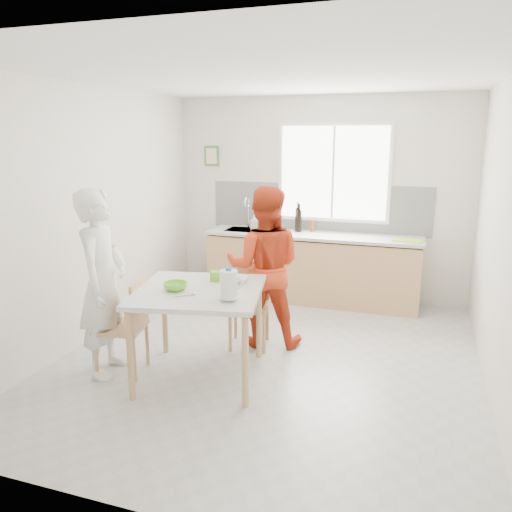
# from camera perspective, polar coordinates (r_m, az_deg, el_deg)

# --- Properties ---
(ground) EXTENTS (4.50, 4.50, 0.00)m
(ground) POSITION_cam_1_polar(r_m,az_deg,el_deg) (5.10, 1.50, -11.66)
(ground) COLOR #B7B7B2
(ground) RESTS_ON ground
(room_shell) EXTENTS (4.50, 4.50, 4.50)m
(room_shell) POSITION_cam_1_polar(r_m,az_deg,el_deg) (4.65, 1.63, 7.02)
(room_shell) COLOR silver
(room_shell) RESTS_ON ground
(window) EXTENTS (1.50, 0.06, 1.30)m
(window) POSITION_cam_1_polar(r_m,az_deg,el_deg) (6.76, 8.85, 9.37)
(window) COLOR white
(window) RESTS_ON room_shell
(backsplash) EXTENTS (3.00, 0.02, 0.65)m
(backsplash) POSITION_cam_1_polar(r_m,az_deg,el_deg) (6.86, 7.07, 5.49)
(backsplash) COLOR white
(backsplash) RESTS_ON room_shell
(picture_frame) EXTENTS (0.22, 0.03, 0.28)m
(picture_frame) POSITION_cam_1_polar(r_m,az_deg,el_deg) (7.26, -5.10, 11.32)
(picture_frame) COLOR #407D39
(picture_frame) RESTS_ON room_shell
(kitchen_counter) EXTENTS (2.84, 0.64, 1.37)m
(kitchen_counter) POSITION_cam_1_polar(r_m,az_deg,el_deg) (6.74, 6.34, -1.64)
(kitchen_counter) COLOR tan
(kitchen_counter) RESTS_ON ground
(dining_table) EXTENTS (1.30, 1.30, 0.85)m
(dining_table) POSITION_cam_1_polar(r_m,az_deg,el_deg) (4.51, -6.50, -4.83)
(dining_table) COLOR silver
(dining_table) RESTS_ON ground
(chair_left) EXTENTS (0.49, 0.49, 0.90)m
(chair_left) POSITION_cam_1_polar(r_m,az_deg,el_deg) (4.79, -14.45, -7.38)
(chair_left) COLOR tan
(chair_left) RESTS_ON ground
(chair_far) EXTENTS (0.48, 0.48, 0.89)m
(chair_far) POSITION_cam_1_polar(r_m,az_deg,el_deg) (5.29, -0.69, -5.02)
(chair_far) COLOR tan
(chair_far) RESTS_ON ground
(person_white) EXTENTS (0.53, 0.70, 1.73)m
(person_white) POSITION_cam_1_polar(r_m,az_deg,el_deg) (4.76, -17.11, -3.00)
(person_white) COLOR white
(person_white) RESTS_ON ground
(person_red) EXTENTS (0.93, 0.79, 1.68)m
(person_red) POSITION_cam_1_polar(r_m,az_deg,el_deg) (5.21, 0.97, -1.25)
(person_red) COLOR red
(person_red) RESTS_ON ground
(bowl_green) EXTENTS (0.25, 0.25, 0.07)m
(bowl_green) POSITION_cam_1_polar(r_m,az_deg,el_deg) (4.47, -9.19, -3.43)
(bowl_green) COLOR #75CA2E
(bowl_green) RESTS_ON dining_table
(bowl_white) EXTENTS (0.23, 0.23, 0.05)m
(bowl_white) POSITION_cam_1_polar(r_m,az_deg,el_deg) (4.65, -2.23, -2.73)
(bowl_white) COLOR silver
(bowl_white) RESTS_ON dining_table
(milk_jug) EXTENTS (0.21, 0.15, 0.26)m
(milk_jug) POSITION_cam_1_polar(r_m,az_deg,el_deg) (4.11, -3.08, -3.23)
(milk_jug) COLOR white
(milk_jug) RESTS_ON dining_table
(green_box) EXTENTS (0.12, 0.12, 0.09)m
(green_box) POSITION_cam_1_polar(r_m,az_deg,el_deg) (4.71, -4.58, -2.30)
(green_box) COLOR #6DB329
(green_box) RESTS_ON dining_table
(spoon) EXTENTS (0.14, 0.09, 0.01)m
(spoon) POSITION_cam_1_polar(r_m,az_deg,el_deg) (4.29, -8.25, -4.46)
(spoon) COLOR #A5A5AA
(spoon) RESTS_ON dining_table
(cutting_board) EXTENTS (0.41, 0.35, 0.01)m
(cutting_board) POSITION_cam_1_polar(r_m,az_deg,el_deg) (6.40, 17.05, 1.70)
(cutting_board) COLOR #9BD431
(cutting_board) RESTS_ON kitchen_counter
(wine_bottle_a) EXTENTS (0.07, 0.07, 0.32)m
(wine_bottle_a) POSITION_cam_1_polar(r_m,az_deg,el_deg) (6.75, 4.78, 4.17)
(wine_bottle_a) COLOR black
(wine_bottle_a) RESTS_ON kitchen_counter
(wine_bottle_b) EXTENTS (0.07, 0.07, 0.30)m
(wine_bottle_b) POSITION_cam_1_polar(r_m,az_deg,el_deg) (6.72, 4.95, 4.04)
(wine_bottle_b) COLOR black
(wine_bottle_b) RESTS_ON kitchen_counter
(jar_amber) EXTENTS (0.06, 0.06, 0.16)m
(jar_amber) POSITION_cam_1_polar(r_m,az_deg,el_deg) (6.77, 6.46, 3.47)
(jar_amber) COLOR brown
(jar_amber) RESTS_ON kitchen_counter
(soap_bottle) EXTENTS (0.11, 0.11, 0.20)m
(soap_bottle) POSITION_cam_1_polar(r_m,az_deg,el_deg) (6.90, -0.25, 3.91)
(soap_bottle) COLOR #999999
(soap_bottle) RESTS_ON kitchen_counter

